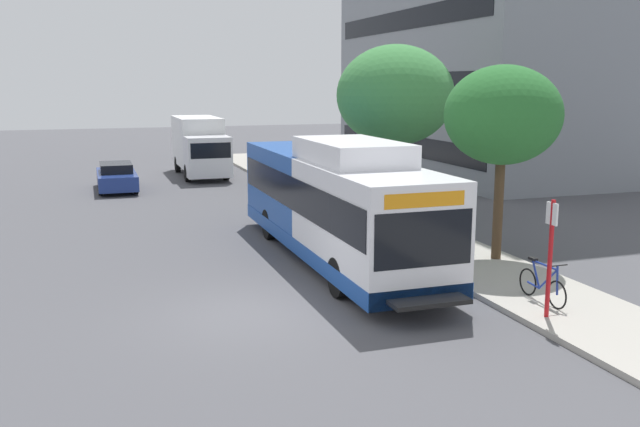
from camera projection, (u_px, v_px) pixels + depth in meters
ground_plane at (196, 239)px, 23.17m from camera, size 120.00×120.00×0.00m
sidewalk_curb at (410, 235)px, 23.50m from camera, size 3.00×56.00×0.14m
transit_bus at (334, 203)px, 20.22m from camera, size 2.58×12.25×3.65m
bus_stop_sign_pole at (550, 250)px, 14.80m from camera, size 0.10×0.36×2.60m
bicycle_parked at (542, 284)px, 16.02m from camera, size 0.52×1.76×1.02m
street_tree_near_stop at (503, 116)px, 19.32m from camera, size 3.29×3.29×5.55m
street_tree_mid_block at (395, 95)px, 26.45m from camera, size 4.52×4.52×6.49m
parked_car_far_lane at (117, 177)px, 33.52m from camera, size 1.80×4.50×1.33m
box_truck_background at (200, 145)px, 38.60m from camera, size 2.32×7.01×3.25m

